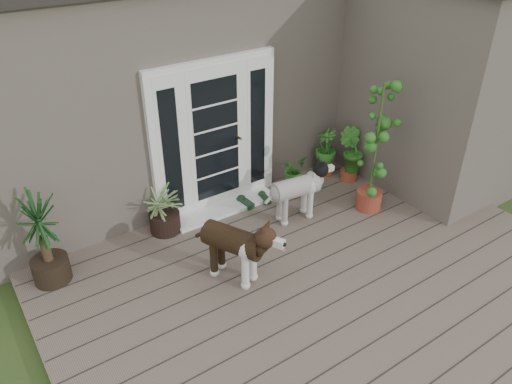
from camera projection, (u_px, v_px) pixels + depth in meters
deck at (327, 284)px, 5.93m from camera, size 6.20×4.60×0.12m
house_main at (161, 70)px, 8.15m from camera, size 7.40×4.00×3.10m
house_wing at (433, 90)px, 7.33m from camera, size 1.60×2.40×3.10m
door_unit at (215, 137)px, 6.79m from camera, size 1.90×0.14×2.15m
door_step at (225, 207)px, 7.20m from camera, size 1.60×0.40×0.05m
brindle_dog at (233, 250)px, 5.74m from camera, size 0.78×1.04×0.80m
white_dog at (296, 196)px, 6.83m from camera, size 0.92×0.48×0.73m
spider_plant at (163, 208)px, 6.57m from camera, size 0.82×0.82×0.73m
yucca at (43, 239)px, 5.61m from camera, size 1.00×1.00×1.18m
herb_a at (293, 177)px, 7.53m from camera, size 0.47×0.47×0.49m
herb_b at (350, 161)px, 7.80m from camera, size 0.56×0.56×0.64m
herb_c at (325, 156)px, 7.96m from camera, size 0.48×0.48×0.64m
sapling at (376, 147)px, 6.74m from camera, size 0.63×0.63×1.95m
clog_left at (246, 202)px, 7.27m from camera, size 0.19×0.35×0.10m
clog_right at (264, 198)px, 7.39m from camera, size 0.20×0.33×0.09m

